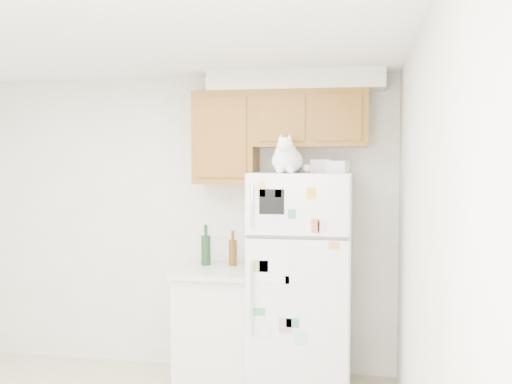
% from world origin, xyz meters
% --- Properties ---
extents(room_shell, '(3.84, 4.04, 2.52)m').
position_xyz_m(room_shell, '(0.12, 0.24, 1.67)').
color(room_shell, white).
rests_on(room_shell, ground_plane).
extents(refrigerator, '(0.76, 0.78, 1.70)m').
position_xyz_m(refrigerator, '(1.15, 1.61, 0.85)').
color(refrigerator, white).
rests_on(refrigerator, ground_plane).
extents(base_counter, '(0.64, 0.64, 0.92)m').
position_xyz_m(base_counter, '(0.46, 1.68, 0.46)').
color(base_counter, white).
rests_on(base_counter, ground_plane).
extents(cat, '(0.28, 0.41, 0.29)m').
position_xyz_m(cat, '(1.05, 1.42, 1.81)').
color(cat, white).
rests_on(cat, refrigerator).
extents(storage_box_back, '(0.22, 0.19, 0.10)m').
position_xyz_m(storage_box_back, '(1.31, 1.77, 1.75)').
color(storage_box_back, white).
rests_on(storage_box_back, refrigerator).
extents(storage_box_front, '(0.18, 0.15, 0.09)m').
position_xyz_m(storage_box_front, '(1.42, 1.60, 1.74)').
color(storage_box_front, white).
rests_on(storage_box_front, refrigerator).
extents(bottle_green, '(0.08, 0.08, 0.34)m').
position_xyz_m(bottle_green, '(0.33, 1.81, 1.09)').
color(bottle_green, '#19381E').
rests_on(bottle_green, base_counter).
extents(bottle_amber, '(0.07, 0.07, 0.29)m').
position_xyz_m(bottle_amber, '(0.55, 1.83, 1.07)').
color(bottle_amber, '#593814').
rests_on(bottle_amber, base_counter).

